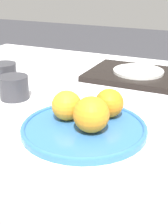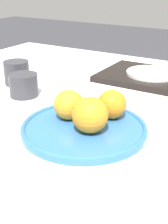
% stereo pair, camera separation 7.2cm
% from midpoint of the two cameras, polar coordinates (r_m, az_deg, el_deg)
% --- Properties ---
extents(table, '(1.55, 0.99, 0.76)m').
position_cam_midpoint_polar(table, '(1.15, 7.45, -15.23)').
color(table, white).
rests_on(table, ground_plane).
extents(fruit_platter, '(0.30, 0.30, 0.02)m').
position_cam_midpoint_polar(fruit_platter, '(0.74, 2.80, -2.96)').
color(fruit_platter, '#336BAD').
rests_on(fruit_platter, table).
extents(orange_0, '(0.08, 0.08, 0.08)m').
position_cam_midpoint_polar(orange_0, '(0.70, 4.09, -0.58)').
color(orange_0, orange).
rests_on(orange_0, fruit_platter).
extents(orange_1, '(0.07, 0.07, 0.07)m').
position_cam_midpoint_polar(orange_1, '(0.77, 7.78, 1.37)').
color(orange_1, orange).
rests_on(orange_1, fruit_platter).
extents(orange_2, '(0.07, 0.07, 0.07)m').
position_cam_midpoint_polar(orange_2, '(0.76, -0.12, 1.29)').
color(orange_2, orange).
rests_on(orange_2, fruit_platter).
extents(serving_tray, '(0.35, 0.26, 0.02)m').
position_cam_midpoint_polar(serving_tray, '(1.13, 14.08, 6.15)').
color(serving_tray, black).
rests_on(serving_tray, table).
extents(side_plate, '(0.18, 0.18, 0.01)m').
position_cam_midpoint_polar(side_plate, '(1.13, 14.15, 6.87)').
color(side_plate, silver).
rests_on(side_plate, serving_tray).
extents(cup_2, '(0.08, 0.08, 0.08)m').
position_cam_midpoint_polar(cup_2, '(1.07, -10.31, 7.05)').
color(cup_2, '#333338').
rests_on(cup_2, table).
extents(cup_3, '(0.09, 0.09, 0.07)m').
position_cam_midpoint_polar(cup_3, '(0.95, -8.88, 4.85)').
color(cup_3, '#333338').
rests_on(cup_3, table).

